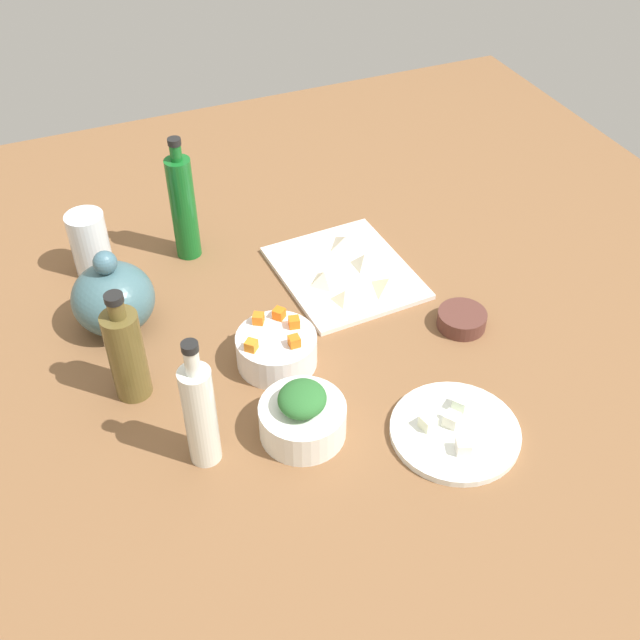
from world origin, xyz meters
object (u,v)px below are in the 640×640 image
Objects in this scene: bowl_greens at (303,420)px; plate_tofu at (455,432)px; bowl_small_side at (462,319)px; bottle_2 at (126,353)px; bowl_carrots at (277,350)px; drinking_glass_0 at (90,243)px; bottle_0 at (183,206)px; teapot at (113,297)px; cutting_board at (345,273)px; bottle_1 at (200,413)px.

plate_tofu is at bearing -113.55° from bowl_greens.
bottle_2 is (6.80, 57.88, 7.21)cm from bowl_small_side.
bowl_small_side reaches higher than plate_tofu.
bowl_small_side is at bearing -32.69° from plate_tofu.
bowl_carrots is at bearing -6.21° from bowl_greens.
bottle_0 is at bearing -95.93° from drinking_glass_0.
bottle_0 is (40.24, 39.29, 9.65)cm from bowl_small_side.
bowl_greens is 0.82× the size of teapot.
bowl_greens is 0.66× the size of bottle_2.
bottle_2 is at bearing 57.12° from plate_tofu.
bottle_2 reaches higher than bowl_carrots.
cutting_board is 2.05× the size of bowl_carrots.
plate_tofu is 0.87× the size of bottle_1.
plate_tofu is at bearing -122.88° from bottle_2.
bowl_small_side reaches higher than cutting_board.
teapot is (45.81, 43.00, 5.83)cm from plate_tofu.
bottle_0 is at bearing -12.76° from bottle_1.
bottle_1 reaches higher than teapot.
plate_tofu is at bearing 179.19° from cutting_board.
teapot reaches higher than cutting_board.
bowl_carrots is (25.76, 19.95, 2.32)cm from plate_tofu.
teapot is at bearing 9.84° from bottle_1.
bowl_small_side is at bearing -96.70° from bottle_2.
bottle_2 is at bearing 108.52° from cutting_board.
drinking_glass_0 is at bearing 22.13° from bowl_greens.
drinking_glass_0 is (38.04, 23.87, 3.41)cm from bowl_carrots.
drinking_glass_0 is at bearing 53.85° from bowl_small_side.
bottle_2 is (17.53, 7.04, -0.98)cm from bottle_1.
teapot is at bearing 43.19° from plate_tofu.
plate_tofu is at bearing 147.31° from bowl_small_side.
cutting_board is 33.67cm from bottle_0.
plate_tofu is at bearing -106.45° from bottle_1.
bowl_greens is 1.54× the size of bowl_small_side.
bowl_small_side is at bearing -148.60° from cutting_board.
bowl_carrots is 0.67× the size of bottle_2.
bottle_1 reaches higher than bowl_greens.
bowl_carrots is (-17.62, 20.56, 2.42)cm from cutting_board.
plate_tofu is 32.66cm from bowl_carrots.
cutting_board is at bearing -125.42° from bottle_0.
bowl_carrots is 37.46cm from bottle_0.
bottle_2 reaches higher than teapot.
drinking_glass_0 reaches higher than cutting_board.
bowl_carrots is (16.29, -1.77, -0.02)cm from bowl_greens.
bottle_1 is 18.92cm from bottle_2.
bowl_small_side is 52.60cm from bottle_1.
drinking_glass_0 is (63.80, 43.82, 5.73)cm from plate_tofu.
bowl_carrots is 30.76cm from teapot.
bowl_small_side is at bearing -71.13° from bowl_greens.
bowl_small_side is (-21.74, -13.27, 1.02)cm from cutting_board.
bottle_0 is 52.29cm from bottle_1.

